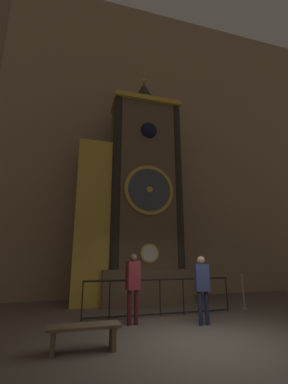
{
  "coord_description": "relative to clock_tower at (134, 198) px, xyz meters",
  "views": [
    {
      "loc": [
        -2.68,
        -4.98,
        1.64
      ],
      "look_at": [
        0.07,
        4.72,
        4.17
      ],
      "focal_mm": 24.0,
      "sensor_mm": 36.0,
      "label": 1
    }
  ],
  "objects": [
    {
      "name": "ground_plane",
      "position": [
        0.34,
        -4.69,
        -3.91
      ],
      "size": [
        28.0,
        28.0,
        0.0
      ],
      "primitive_type": "plane",
      "color": "brown"
    },
    {
      "name": "stanchion_post",
      "position": [
        3.26,
        -1.91,
        -3.56
      ],
      "size": [
        0.28,
        0.28,
        1.07
      ],
      "color": "gray",
      "rests_on": "ground_plane"
    },
    {
      "name": "visitor_bench",
      "position": [
        -1.99,
        -4.48,
        -3.59
      ],
      "size": [
        1.3,
        0.4,
        0.44
      ],
      "color": "brown",
      "rests_on": "ground_plane"
    },
    {
      "name": "railing_fence",
      "position": [
        0.26,
        -2.2,
        -3.34
      ],
      "size": [
        4.42,
        0.05,
        1.01
      ],
      "color": "black",
      "rests_on": "ground_plane"
    },
    {
      "name": "clock_tower",
      "position": [
        0.0,
        0.0,
        0.0
      ],
      "size": [
        4.29,
        1.79,
        9.5
      ],
      "color": "brown",
      "rests_on": "ground_plane"
    },
    {
      "name": "visitor_near",
      "position": [
        -0.72,
        -2.93,
        -2.88
      ],
      "size": [
        0.38,
        0.28,
        1.71
      ],
      "rotation": [
        0.0,
        0.0,
        0.2
      ],
      "color": "#461518",
      "rests_on": "ground_plane"
    },
    {
      "name": "cathedral_back_wall",
      "position": [
        0.25,
        1.47,
        3.56
      ],
      "size": [
        24.0,
        0.32,
        14.96
      ],
      "color": "#997A5B",
      "rests_on": "ground_plane"
    },
    {
      "name": "visitor_far",
      "position": [
        0.98,
        -3.42,
        -2.92
      ],
      "size": [
        0.38,
        0.29,
        1.65
      ],
      "rotation": [
        0.0,
        0.0,
        -0.22
      ],
      "color": "#1B213A",
      "rests_on": "ground_plane"
    }
  ]
}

